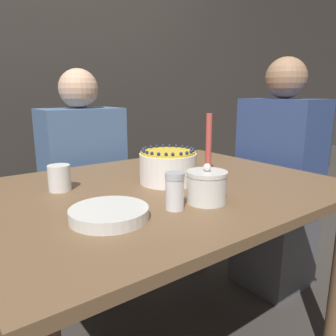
% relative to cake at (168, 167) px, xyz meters
% --- Properties ---
extents(wall_behind, '(8.00, 0.05, 2.60)m').
position_rel_cake_xyz_m(wall_behind, '(-0.04, 1.38, 0.52)').
color(wall_behind, '#38332D').
rests_on(wall_behind, ground_plane).
extents(dining_table, '(1.22, 0.95, 0.72)m').
position_rel_cake_xyz_m(dining_table, '(-0.04, -0.02, -0.18)').
color(dining_table, brown).
rests_on(dining_table, ground_plane).
extents(cake, '(0.21, 0.21, 0.13)m').
position_rel_cake_xyz_m(cake, '(0.00, 0.00, 0.00)').
color(cake, white).
rests_on(cake, dining_table).
extents(sugar_bowl, '(0.12, 0.12, 0.12)m').
position_rel_cake_xyz_m(sugar_bowl, '(-0.04, -0.25, -0.01)').
color(sugar_bowl, silver).
rests_on(sugar_bowl, dining_table).
extents(sugar_shaker, '(0.06, 0.06, 0.11)m').
position_rel_cake_xyz_m(sugar_shaker, '(-0.16, -0.24, -0.00)').
color(sugar_shaker, white).
rests_on(sugar_shaker, dining_table).
extents(plate_stack, '(0.21, 0.21, 0.03)m').
position_rel_cake_xyz_m(plate_stack, '(-0.34, -0.20, -0.04)').
color(plate_stack, silver).
rests_on(plate_stack, dining_table).
extents(candle, '(0.05, 0.05, 0.25)m').
position_rel_cake_xyz_m(candle, '(0.19, -0.01, 0.04)').
color(candle, tan).
rests_on(candle, dining_table).
extents(cup, '(0.07, 0.07, 0.09)m').
position_rel_cake_xyz_m(cup, '(-0.36, 0.14, -0.01)').
color(cup, white).
rests_on(cup, dining_table).
extents(person_man_blue_shirt, '(0.40, 0.34, 1.17)m').
position_rel_cake_xyz_m(person_man_blue_shirt, '(-0.06, 0.66, -0.28)').
color(person_man_blue_shirt, '#2D2D38').
rests_on(person_man_blue_shirt, ground_plane).
extents(person_woman_floral, '(0.34, 0.40, 1.22)m').
position_rel_cake_xyz_m(person_woman_floral, '(0.77, 0.05, -0.25)').
color(person_woman_floral, '#595960').
rests_on(person_woman_floral, ground_plane).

